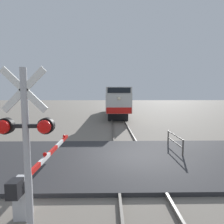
# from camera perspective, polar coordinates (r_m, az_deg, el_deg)

# --- Properties ---
(ground_plane) EXTENTS (160.00, 160.00, 0.00)m
(ground_plane) POSITION_cam_1_polar(r_m,az_deg,el_deg) (8.98, 5.94, -14.88)
(ground_plane) COLOR slate
(rail_track_left) EXTENTS (0.08, 80.00, 0.15)m
(rail_track_left) POSITION_cam_1_polar(r_m,az_deg,el_deg) (8.90, 1.20, -14.53)
(rail_track_left) COLOR #59544C
(rail_track_left) RESTS_ON ground_plane
(rail_track_right) EXTENTS (0.08, 80.00, 0.15)m
(rail_track_right) POSITION_cam_1_polar(r_m,az_deg,el_deg) (9.06, 10.60, -14.25)
(rail_track_right) COLOR #59544C
(rail_track_right) RESTS_ON ground_plane
(road_surface) EXTENTS (36.00, 6.13, 0.15)m
(road_surface) POSITION_cam_1_polar(r_m,az_deg,el_deg) (8.95, 5.94, -14.43)
(road_surface) COLOR #2D2D30
(road_surface) RESTS_ON ground_plane
(locomotive) EXTENTS (2.78, 15.95, 3.85)m
(locomotive) POSITION_cam_1_polar(r_m,az_deg,el_deg) (26.51, 1.31, 3.14)
(locomotive) COLOR black
(locomotive) RESTS_ON ground_plane
(crossing_signal) EXTENTS (1.18, 0.33, 3.71)m
(crossing_signal) POSITION_cam_1_polar(r_m,az_deg,el_deg) (4.24, -25.32, -6.90)
(crossing_signal) COLOR #ADADB2
(crossing_signal) RESTS_ON ground_plane
(crossing_gate) EXTENTS (0.36, 5.46, 1.16)m
(crossing_gate) POSITION_cam_1_polar(r_m,az_deg,el_deg) (6.09, -23.22, -18.30)
(crossing_gate) COLOR silver
(crossing_gate) RESTS_ON ground_plane
(guard_railing) EXTENTS (0.08, 2.29, 0.95)m
(guard_railing) POSITION_cam_1_polar(r_m,az_deg,el_deg) (10.62, 18.98, -8.44)
(guard_railing) COLOR #4C4742
(guard_railing) RESTS_ON ground_plane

